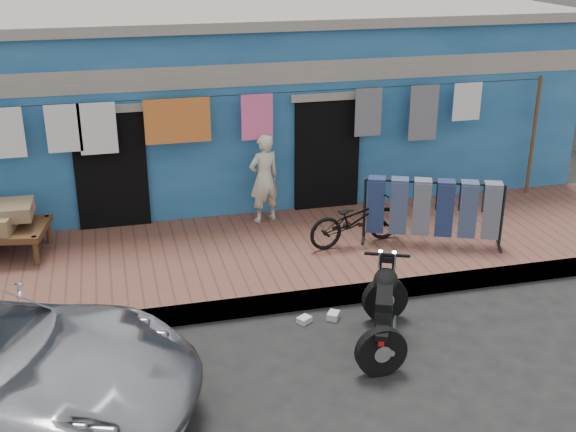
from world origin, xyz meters
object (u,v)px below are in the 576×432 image
(bicycle, at_px, (356,214))
(jeans_rack, at_px, (433,211))
(motorcycle, at_px, (384,308))
(seated_person, at_px, (264,178))

(bicycle, relative_size, jeans_rack, 0.70)
(bicycle, distance_m, motorcycle, 2.47)
(bicycle, bearing_deg, motorcycle, 158.95)
(motorcycle, bearing_deg, seated_person, 123.18)
(seated_person, distance_m, motorcycle, 3.75)
(seated_person, relative_size, jeans_rack, 0.68)
(motorcycle, distance_m, jeans_rack, 2.72)
(motorcycle, bearing_deg, jeans_rack, 77.05)
(bicycle, height_order, motorcycle, bicycle)
(bicycle, xyz_separation_m, motorcycle, (-0.48, -2.41, -0.22))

